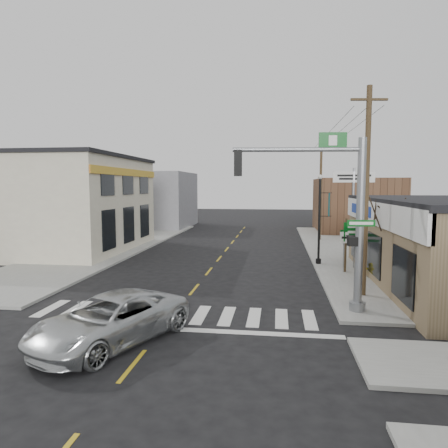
# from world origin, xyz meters

# --- Properties ---
(ground) EXTENTS (140.00, 140.00, 0.00)m
(ground) POSITION_xyz_m (0.00, 0.00, 0.00)
(ground) COLOR black
(ground) RESTS_ON ground
(sidewalk_right) EXTENTS (6.00, 38.00, 0.13)m
(sidewalk_right) POSITION_xyz_m (9.00, 13.00, 0.07)
(sidewalk_right) COLOR gray
(sidewalk_right) RESTS_ON ground
(sidewalk_left) EXTENTS (6.00, 38.00, 0.13)m
(sidewalk_left) POSITION_xyz_m (-9.00, 13.00, 0.07)
(sidewalk_left) COLOR gray
(sidewalk_left) RESTS_ON ground
(center_line) EXTENTS (0.12, 56.00, 0.01)m
(center_line) POSITION_xyz_m (0.00, 8.00, 0.01)
(center_line) COLOR gold
(center_line) RESTS_ON ground
(crosswalk) EXTENTS (11.00, 2.20, 0.01)m
(crosswalk) POSITION_xyz_m (0.00, 0.40, 0.01)
(crosswalk) COLOR silver
(crosswalk) RESTS_ON ground
(left_building) EXTENTS (12.00, 12.00, 6.80)m
(left_building) POSITION_xyz_m (-13.00, 14.00, 3.40)
(left_building) COLOR beige
(left_building) RESTS_ON ground
(bldg_distant_right) EXTENTS (8.00, 10.00, 5.60)m
(bldg_distant_right) POSITION_xyz_m (12.00, 30.00, 2.80)
(bldg_distant_right) COLOR brown
(bldg_distant_right) RESTS_ON ground
(bldg_distant_left) EXTENTS (9.00, 10.00, 6.40)m
(bldg_distant_left) POSITION_xyz_m (-11.00, 32.00, 3.20)
(bldg_distant_left) COLOR gray
(bldg_distant_left) RESTS_ON ground
(suv) EXTENTS (4.43, 5.82, 1.47)m
(suv) POSITION_xyz_m (-1.21, -2.59, 0.73)
(suv) COLOR #B7BBBD
(suv) RESTS_ON ground
(traffic_signal_pole) EXTENTS (5.22, 0.39, 6.62)m
(traffic_signal_pole) POSITION_xyz_m (6.05, 1.32, 4.07)
(traffic_signal_pole) COLOR gray
(traffic_signal_pole) RESTS_ON sidewalk_right
(guide_sign) EXTENTS (1.68, 0.14, 2.94)m
(guide_sign) POSITION_xyz_m (8.20, 8.31, 2.02)
(guide_sign) COLOR #4D3A23
(guide_sign) RESTS_ON sidewalk_right
(fire_hydrant) EXTENTS (0.23, 0.23, 0.72)m
(fire_hydrant) POSITION_xyz_m (8.26, 7.27, 0.52)
(fire_hydrant) COLOR gold
(fire_hydrant) RESTS_ON sidewalk_right
(ped_crossing_sign) EXTENTS (1.02, 0.07, 2.63)m
(ped_crossing_sign) POSITION_xyz_m (8.20, 9.58, 1.94)
(ped_crossing_sign) COLOR gray
(ped_crossing_sign) RESTS_ON sidewalk_right
(lamp_post) EXTENTS (0.70, 0.55, 5.36)m
(lamp_post) POSITION_xyz_m (6.36, 10.50, 3.24)
(lamp_post) COLOR black
(lamp_post) RESTS_ON sidewalk_right
(dance_center_sign) EXTENTS (2.79, 0.18, 5.93)m
(dance_center_sign) POSITION_xyz_m (9.00, 14.75, 4.67)
(dance_center_sign) COLOR gray
(dance_center_sign) RESTS_ON sidewalk_right
(bare_tree) EXTENTS (2.44, 2.44, 4.87)m
(bare_tree) POSITION_xyz_m (8.77, 5.11, 3.96)
(bare_tree) COLOR black
(bare_tree) RESTS_ON sidewalk_right
(shrub_back) EXTENTS (0.99, 0.99, 0.74)m
(shrub_back) POSITION_xyz_m (10.06, 7.01, 0.50)
(shrub_back) COLOR black
(shrub_back) RESTS_ON sidewalk_right
(utility_pole_near) EXTENTS (1.53, 0.23, 8.80)m
(utility_pole_near) POSITION_xyz_m (7.50, 3.61, 4.64)
(utility_pole_near) COLOR #4F3F24
(utility_pole_near) RESTS_ON sidewalk_right
(utility_pole_far) EXTENTS (1.46, 0.22, 8.37)m
(utility_pole_far) POSITION_xyz_m (7.50, 21.78, 4.42)
(utility_pole_far) COLOR #3A281C
(utility_pole_far) RESTS_ON sidewalk_right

